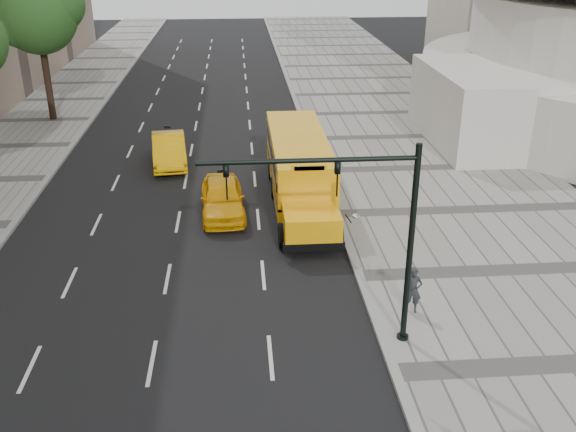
{
  "coord_description": "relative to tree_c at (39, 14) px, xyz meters",
  "views": [
    {
      "loc": [
        1.78,
        -25.7,
        11.64
      ],
      "look_at": [
        3.5,
        -4.0,
        1.9
      ],
      "focal_mm": 40.0,
      "sensor_mm": 36.0,
      "label": 1
    }
  ],
  "objects": [
    {
      "name": "traffic_signal",
      "position": [
        15.6,
        -26.5,
        -2.73
      ],
      "size": [
        6.18,
        0.36,
        6.4
      ],
      "color": "black",
      "rests_on": "ground"
    },
    {
      "name": "school_bus",
      "position": [
        14.91,
        -14.81,
        -5.06
      ],
      "size": [
        2.96,
        11.56,
        3.19
      ],
      "color": "#FFAC0B",
      "rests_on": "ground"
    },
    {
      "name": "pedestrian",
      "position": [
        17.66,
        -25.01,
        -5.88
      ],
      "size": [
        0.66,
        0.52,
        1.59
      ],
      "primitive_type": "imported",
      "rotation": [
        0.0,
        0.0,
        -0.26
      ],
      "color": "#27292D",
      "rests_on": "sidewalk_museum"
    },
    {
      "name": "taxi_far",
      "position": [
        8.4,
        -9.31,
        -6.02
      ],
      "size": [
        2.28,
        5.08,
        1.62
      ],
      "primitive_type": "imported",
      "rotation": [
        0.0,
        0.0,
        0.12
      ],
      "color": "#FFB208",
      "rests_on": "ground"
    },
    {
      "name": "taxi_near",
      "position": [
        11.36,
        -16.27,
        -6.03
      ],
      "size": [
        2.12,
        4.76,
        1.59
      ],
      "primitive_type": "imported",
      "rotation": [
        0.0,
        0.0,
        0.05
      ],
      "color": "#FFB208",
      "rests_on": "ground"
    },
    {
      "name": "ground",
      "position": [
        10.41,
        -16.95,
        -6.83
      ],
      "size": [
        140.0,
        140.0,
        0.0
      ],
      "primitive_type": "plane",
      "color": "black",
      "rests_on": "ground"
    },
    {
      "name": "curb_museum",
      "position": [
        16.41,
        -16.95,
        -6.75
      ],
      "size": [
        0.3,
        140.0,
        0.15
      ],
      "primitive_type": "cube",
      "color": "gray",
      "rests_on": "ground"
    },
    {
      "name": "tree_c",
      "position": [
        0.0,
        0.0,
        0.0
      ],
      "size": [
        5.46,
        4.86,
        9.22
      ],
      "color": "black",
      "rests_on": "ground"
    },
    {
      "name": "curb_far",
      "position": [
        2.41,
        -16.95,
        -6.75
      ],
      "size": [
        0.3,
        140.0,
        0.15
      ],
      "primitive_type": "cube",
      "color": "gray",
      "rests_on": "ground"
    },
    {
      "name": "sidewalk_museum",
      "position": [
        22.41,
        -16.95,
        -6.75
      ],
      "size": [
        12.0,
        140.0,
        0.15
      ],
      "primitive_type": "cube",
      "color": "gray",
      "rests_on": "ground"
    }
  ]
}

